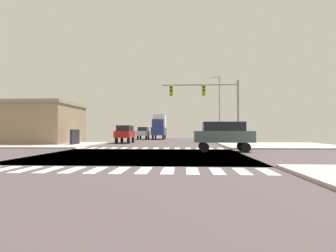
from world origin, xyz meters
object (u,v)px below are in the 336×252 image
(traffic_signal_mast, at_px, (208,98))
(street_lamp, at_px, (218,104))
(box_truck_nearside_1, at_px, (159,126))
(bank_building, at_px, (24,123))
(suv_queued_2, at_px, (143,132))
(suv_crossing_1, at_px, (223,134))
(suv_leading_3, at_px, (125,133))

(traffic_signal_mast, xyz_separation_m, street_lamp, (2.45, 12.92, 0.70))
(street_lamp, bearing_deg, box_truck_nearside_1, 122.12)
(bank_building, height_order, suv_queued_2, bank_building)
(suv_crossing_1, distance_m, suv_leading_3, 18.31)
(street_lamp, xyz_separation_m, suv_queued_2, (-12.55, 14.29, -4.01))
(street_lamp, height_order, bank_building, street_lamp)
(traffic_signal_mast, bearing_deg, suv_crossing_1, -77.01)
(street_lamp, height_order, suv_crossing_1, street_lamp)
(box_truck_nearside_1, height_order, suv_queued_2, box_truck_nearside_1)
(street_lamp, xyz_separation_m, bank_building, (-24.75, -5.14, -2.83))
(box_truck_nearside_1, height_order, suv_crossing_1, box_truck_nearside_1)
(suv_leading_3, bearing_deg, bank_building, 13.64)
(traffic_signal_mast, distance_m, box_truck_nearside_1, 29.10)
(street_lamp, xyz_separation_m, suv_leading_3, (-12.55, -2.18, -4.01))
(street_lamp, relative_size, suv_leading_3, 2.00)
(traffic_signal_mast, bearing_deg, bank_building, 160.75)
(suv_crossing_1, xyz_separation_m, suv_queued_2, (-10.99, 31.12, 0.00))
(street_lamp, relative_size, suv_crossing_1, 2.00)
(suv_crossing_1, bearing_deg, bank_building, -116.74)
(suv_leading_3, bearing_deg, suv_crossing_1, 126.90)
(box_truck_nearside_1, xyz_separation_m, suv_crossing_1, (7.99, -32.04, -1.17))
(box_truck_nearside_1, bearing_deg, bank_building, 53.25)
(bank_building, xyz_separation_m, suv_crossing_1, (23.19, -11.68, -1.19))
(suv_queued_2, bearing_deg, suv_crossing_1, 109.46)
(box_truck_nearside_1, bearing_deg, suv_crossing_1, 104.01)
(traffic_signal_mast, bearing_deg, street_lamp, 79.25)
(suv_queued_2, bearing_deg, bank_building, 57.89)
(street_lamp, relative_size, suv_queued_2, 2.00)
(traffic_signal_mast, relative_size, box_truck_nearside_1, 0.99)
(bank_building, bearing_deg, suv_crossing_1, -26.74)
(suv_queued_2, xyz_separation_m, suv_leading_3, (0.00, -16.48, 0.00))
(suv_queued_2, bearing_deg, box_truck_nearside_1, -162.96)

